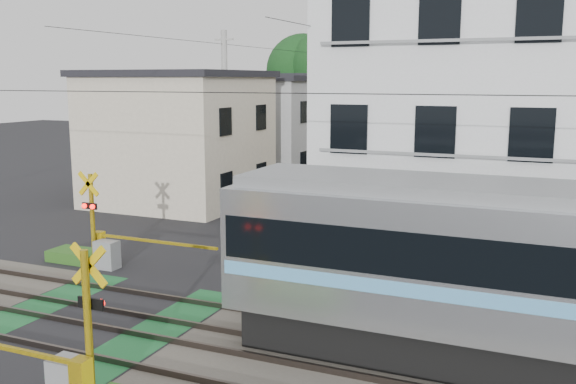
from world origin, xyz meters
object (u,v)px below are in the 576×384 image
at_px(crossing_signal_far, 106,246).
at_px(apartment_block, 499,119).
at_px(pedestrian, 412,155).
at_px(crossing_signal_near, 71,371).

xyz_separation_m(crossing_signal_far, apartment_block, (11.09, 5.84, 3.94)).
bearing_deg(crossing_signal_far, pedestrian, 82.16).
relative_size(crossing_signal_near, apartment_block, 0.46).
distance_m(crossing_signal_near, apartment_block, 14.95).
height_order(crossing_signal_near, crossing_signal_far, same).
height_order(apartment_block, pedestrian, apartment_block).
height_order(crossing_signal_far, pedestrian, crossing_signal_far).
relative_size(crossing_signal_far, apartment_block, 0.46).
bearing_deg(crossing_signal_near, crossing_signal_far, 125.29).
height_order(crossing_signal_near, apartment_block, apartment_block).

